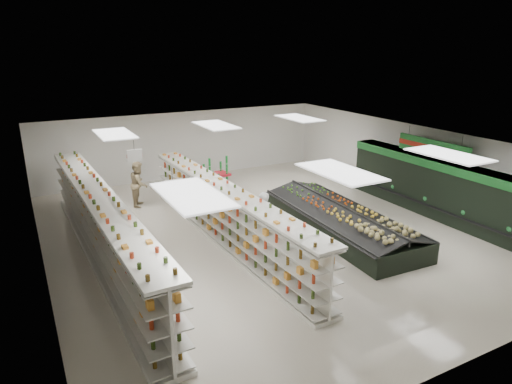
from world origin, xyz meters
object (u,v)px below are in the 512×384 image
gondola_center (225,217)px  gondola_left (102,231)px  produce_island (340,219)px  shopper_main (263,219)px  shopper_background (139,184)px  soda_endcap (216,176)px

gondola_center → gondola_left: bearing=172.1°
produce_island → shopper_main: size_ratio=3.73×
gondola_left → shopper_background: gondola_left is taller
soda_endcap → shopper_main: shopper_main is taller
produce_island → shopper_background: bearing=132.2°
gondola_center → produce_island: size_ratio=1.62×
soda_endcap → produce_island: bearing=-71.8°
gondola_center → shopper_main: (0.94, -0.87, 0.04)m
soda_endcap → shopper_background: bearing=-177.1°
gondola_center → shopper_main: gondola_center is taller
shopper_background → soda_endcap: bearing=-63.2°
produce_island → shopper_background: shopper_background is taller
shopper_main → soda_endcap: bearing=-96.1°
gondola_center → shopper_main: size_ratio=6.04×
produce_island → shopper_main: shopper_main is taller
soda_endcap → shopper_main: size_ratio=0.82×
gondola_left → shopper_main: 4.93m
gondola_center → shopper_main: bearing=-44.4°
soda_endcap → shopper_main: 6.03m
produce_island → soda_endcap: bearing=108.2°
gondola_left → soda_endcap: (5.67, 4.68, -0.25)m
soda_endcap → gondola_left: bearing=-140.5°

